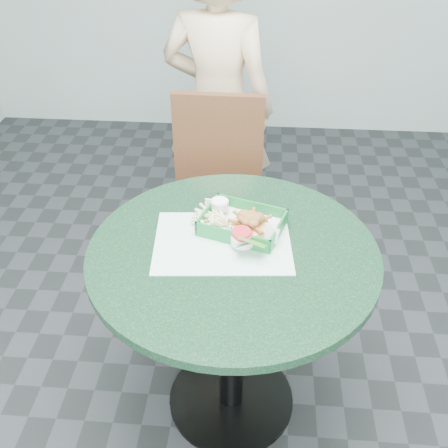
# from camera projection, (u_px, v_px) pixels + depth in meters

# --- Properties ---
(floor) EXTENTS (4.00, 5.00, 0.02)m
(floor) POSITION_uv_depth(u_px,v_px,m) (231.00, 399.00, 2.09)
(floor) COLOR #303335
(floor) RESTS_ON ground
(cafe_table) EXTENTS (0.91, 0.91, 0.75)m
(cafe_table) POSITION_uv_depth(u_px,v_px,m) (232.00, 293.00, 1.74)
(cafe_table) COLOR black
(cafe_table) RESTS_ON floor
(dining_chair) EXTENTS (0.41, 0.41, 0.93)m
(dining_chair) POSITION_uv_depth(u_px,v_px,m) (217.00, 186.00, 2.38)
(dining_chair) COLOR #472F21
(dining_chair) RESTS_ON floor
(diner_person) EXTENTS (0.63, 0.49, 1.52)m
(diner_person) POSITION_uv_depth(u_px,v_px,m) (218.00, 107.00, 2.53)
(diner_person) COLOR #D2B187
(diner_person) RESTS_ON floor
(placemat) EXTENTS (0.45, 0.36, 0.00)m
(placemat) POSITION_uv_depth(u_px,v_px,m) (223.00, 247.00, 1.67)
(placemat) COLOR #B1E2D3
(placemat) RESTS_ON cafe_table
(food_basket) EXTENTS (0.25, 0.19, 0.05)m
(food_basket) POSITION_uv_depth(u_px,v_px,m) (242.00, 230.00, 1.72)
(food_basket) COLOR #136C2D
(food_basket) RESTS_ON placemat
(crab_sandwich) EXTENTS (0.12, 0.12, 0.07)m
(crab_sandwich) POSITION_uv_depth(u_px,v_px,m) (252.00, 224.00, 1.69)
(crab_sandwich) COLOR gold
(crab_sandwich) RESTS_ON food_basket
(fries_pile) EXTENTS (0.13, 0.14, 0.04)m
(fries_pile) POSITION_uv_depth(u_px,v_px,m) (210.00, 226.00, 1.70)
(fries_pile) COLOR beige
(fries_pile) RESTS_ON food_basket
(sauce_ramekin) EXTENTS (0.06, 0.06, 0.03)m
(sauce_ramekin) POSITION_uv_depth(u_px,v_px,m) (214.00, 214.00, 1.73)
(sauce_ramekin) COLOR silver
(sauce_ramekin) RESTS_ON food_basket
(garnish_cup) EXTENTS (0.11, 0.11, 0.04)m
(garnish_cup) POSITION_uv_depth(u_px,v_px,m) (254.00, 243.00, 1.62)
(garnish_cup) COLOR silver
(garnish_cup) RESTS_ON food_basket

